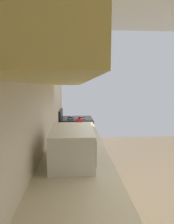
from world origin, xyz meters
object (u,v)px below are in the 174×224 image
at_px(oven_range, 76,141).
at_px(microwave, 73,145).
at_px(kettle, 79,123).
at_px(bowl, 80,133).

distance_m(oven_range, microwave, 2.05).
distance_m(microwave, kettle, 1.29).
bearing_deg(bowl, kettle, -0.00).
bearing_deg(kettle, bowl, 180.00).
height_order(oven_range, bowl, oven_range).
bearing_deg(microwave, bowl, -5.62).
height_order(bowl, kettle, kettle).
height_order(microwave, kettle, microwave).
xyz_separation_m(oven_range, kettle, (-0.68, -0.05, 0.49)).
bearing_deg(microwave, oven_range, -1.10).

